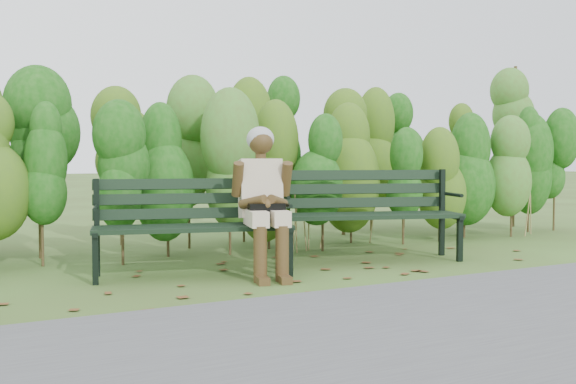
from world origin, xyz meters
name	(u,v)px	position (x,y,z in m)	size (l,w,h in m)	color
ground	(305,271)	(0.00, 0.00, 0.00)	(80.00, 80.00, 0.00)	#3E4920
footpath	(466,320)	(0.00, -2.20, 0.01)	(60.00, 2.50, 0.01)	#474749
hedge_band	(228,144)	(0.00, 1.86, 1.26)	(11.04, 1.67, 2.42)	#47381E
leaf_litter	(280,272)	(-0.25, 0.05, 0.00)	(6.08, 2.27, 0.01)	brown
bench_left	(192,218)	(-1.02, 0.34, 0.53)	(1.89, 1.02, 0.90)	black
bench_right	(366,207)	(0.96, 0.36, 0.57)	(2.03, 1.17, 0.97)	black
seated_woman	(263,192)	(-0.44, 0.00, 0.77)	(0.60, 0.88, 1.39)	beige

